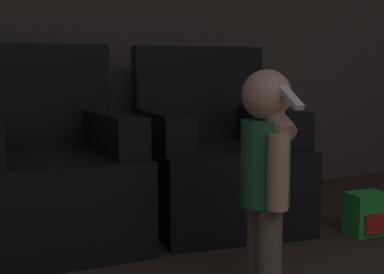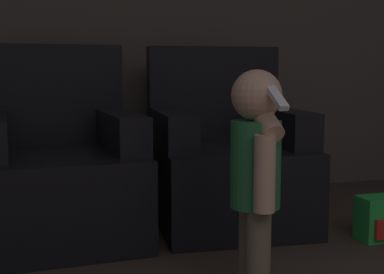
% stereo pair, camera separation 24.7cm
% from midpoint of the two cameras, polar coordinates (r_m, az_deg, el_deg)
% --- Properties ---
extents(wall_back, '(8.40, 0.05, 2.60)m').
position_cam_midpoint_polar(wall_back, '(3.82, -5.50, 13.32)').
color(wall_back, '#51493F').
rests_on(wall_back, ground_plane).
extents(armchair_left, '(0.85, 0.94, 1.03)m').
position_cam_midpoint_polar(armchair_left, '(2.90, -17.47, -3.84)').
color(armchair_left, black).
rests_on(armchair_left, ground_plane).
extents(armchair_right, '(0.89, 0.98, 1.03)m').
position_cam_midpoint_polar(armchair_right, '(3.13, 0.13, -2.74)').
color(armchair_right, black).
rests_on(armchair_right, ground_plane).
extents(person_toddler, '(0.19, 0.34, 0.89)m').
position_cam_midpoint_polar(person_toddler, '(2.08, 4.59, -2.84)').
color(person_toddler, brown).
rests_on(person_toddler, ground_plane).
extents(toy_backpack, '(0.21, 0.16, 0.23)m').
position_cam_midpoint_polar(toy_backpack, '(3.02, 15.91, -7.92)').
color(toy_backpack, green).
rests_on(toy_backpack, ground_plane).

